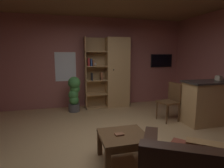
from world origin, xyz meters
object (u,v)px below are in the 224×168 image
at_px(bookshelf_cabinet, 114,73).
at_px(tissue_box, 219,78).
at_px(coffee_table, 123,140).
at_px(wall_mounted_tv, 161,61).
at_px(table_book_0, 119,134).
at_px(dining_chair, 171,99).
at_px(potted_floor_plant, 74,93).
at_px(kitchen_bar_counter, 214,102).

xyz_separation_m(bookshelf_cabinet, tissue_box, (1.97, -1.93, 0.01)).
height_order(coffee_table, wall_mounted_tv, wall_mounted_tv).
distance_m(coffee_table, table_book_0, 0.12).
bearing_deg(dining_chair, wall_mounted_tv, 68.08).
bearing_deg(wall_mounted_tv, potted_floor_plant, -171.25).
relative_size(coffee_table, potted_floor_plant, 0.70).
height_order(kitchen_bar_counter, dining_chair, kitchen_bar_counter).
bearing_deg(bookshelf_cabinet, table_book_0, -104.10).
bearing_deg(tissue_box, dining_chair, 158.65).
distance_m(kitchen_bar_counter, tissue_box, 0.56).
bearing_deg(bookshelf_cabinet, coffee_table, -102.94).
bearing_deg(bookshelf_cabinet, potted_floor_plant, -168.99).
bearing_deg(table_book_0, wall_mounted_tv, 52.35).
distance_m(coffee_table, potted_floor_plant, 2.76).
relative_size(bookshelf_cabinet, dining_chair, 2.27).
bearing_deg(table_book_0, bookshelf_cabinet, 75.90).
bearing_deg(wall_mounted_tv, bookshelf_cabinet, -172.91).
height_order(table_book_0, wall_mounted_tv, wall_mounted_tv).
relative_size(dining_chair, potted_floor_plant, 0.93).
bearing_deg(coffee_table, dining_chair, 39.87).
bearing_deg(wall_mounted_tv, coffee_table, -126.96).
relative_size(kitchen_bar_counter, tissue_box, 12.18).
distance_m(bookshelf_cabinet, kitchen_bar_counter, 2.75).
bearing_deg(tissue_box, potted_floor_plant, 152.14).
height_order(dining_chair, wall_mounted_tv, wall_mounted_tv).
distance_m(potted_floor_plant, wall_mounted_tv, 3.09).
bearing_deg(tissue_box, kitchen_bar_counter, -165.10).
bearing_deg(potted_floor_plant, table_book_0, -79.56).
bearing_deg(kitchen_bar_counter, coffee_table, -158.93).
height_order(coffee_table, potted_floor_plant, potted_floor_plant).
bearing_deg(potted_floor_plant, kitchen_bar_counter, -29.11).
height_order(table_book_0, potted_floor_plant, potted_floor_plant).
distance_m(coffee_table, dining_chair, 2.17).
relative_size(dining_chair, wall_mounted_tv, 1.22).
xyz_separation_m(coffee_table, table_book_0, (-0.06, -0.01, 0.10)).
xyz_separation_m(kitchen_bar_counter, coffee_table, (-2.53, -0.97, -0.16)).
bearing_deg(coffee_table, bookshelf_cabinet, 77.06).
xyz_separation_m(coffee_table, wall_mounted_tv, (2.37, 3.15, 1.05)).
relative_size(tissue_box, potted_floor_plant, 0.12).
height_order(kitchen_bar_counter, coffee_table, kitchen_bar_counter).
bearing_deg(tissue_box, table_book_0, -159.52).
bearing_deg(tissue_box, bookshelf_cabinet, 135.47).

